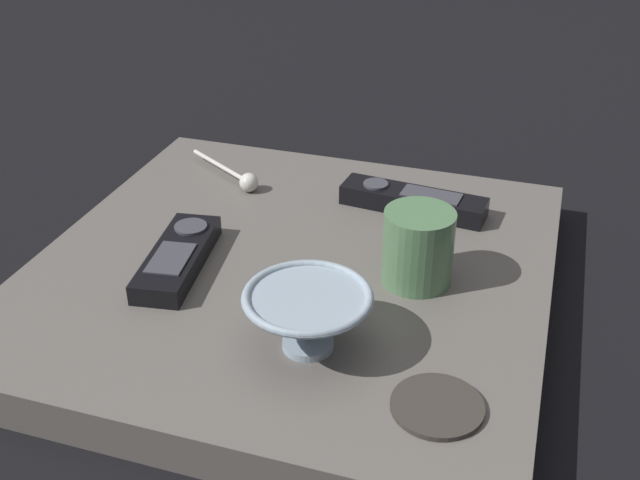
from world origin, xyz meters
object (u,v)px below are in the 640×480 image
object	(u,v)px
tv_remote_near	(178,257)
drink_coaster	(437,406)
tv_remote_far	(413,201)
cereal_bowl	(308,316)
coffee_mug	(418,247)
teaspoon	(242,179)

from	to	relation	value
tv_remote_near	drink_coaster	distance (m)	0.34
tv_remote_near	tv_remote_far	xyz separation A→B (m)	(-0.22, -0.21, 0.00)
cereal_bowl	tv_remote_far	bearing A→B (deg)	-97.21
cereal_bowl	coffee_mug	bearing A→B (deg)	-117.19
teaspoon	tv_remote_near	bearing A→B (deg)	92.07
drink_coaster	teaspoon	bearing A→B (deg)	-46.65
cereal_bowl	drink_coaster	distance (m)	0.14
drink_coaster	tv_remote_far	bearing A→B (deg)	-74.86
cereal_bowl	tv_remote_near	distance (m)	0.21
coffee_mug	drink_coaster	size ratio (longest dim) A/B	1.02
coffee_mug	tv_remote_far	size ratio (longest dim) A/B	0.44
cereal_bowl	tv_remote_far	xyz separation A→B (m)	(-0.04, -0.30, -0.02)
tv_remote_near	coffee_mug	bearing A→B (deg)	-168.30
cereal_bowl	teaspoon	size ratio (longest dim) A/B	0.98
teaspoon	drink_coaster	xyz separation A→B (m)	(-0.32, 0.34, -0.01)
coffee_mug	tv_remote_far	distance (m)	0.16
teaspoon	cereal_bowl	bearing A→B (deg)	122.76
tv_remote_far	coffee_mug	bearing A→B (deg)	103.00
tv_remote_near	drink_coaster	xyz separation A→B (m)	(-0.32, 0.14, -0.01)
coffee_mug	tv_remote_near	bearing A→B (deg)	11.70
teaspoon	tv_remote_far	bearing A→B (deg)	-178.32
tv_remote_far	cereal_bowl	bearing A→B (deg)	82.79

